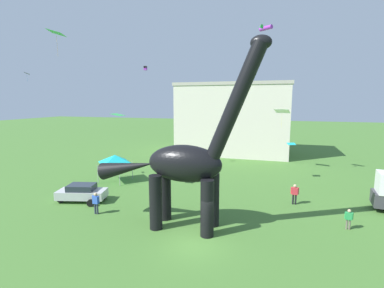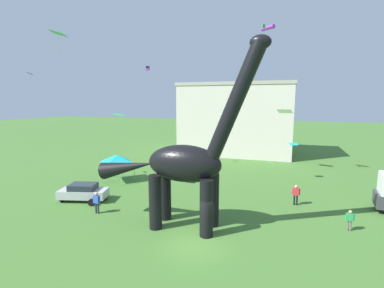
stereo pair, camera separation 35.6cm
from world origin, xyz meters
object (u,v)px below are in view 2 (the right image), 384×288
object	(u,v)px
kite_trailing	(119,115)
kite_high_right	(294,144)
person_strolling_adult	(350,218)
kite_far_left	(148,68)
kite_drifting	(267,27)
person_vendor_side	(97,201)
person_watching_child	(194,177)
kite_apex	(58,34)
kite_mid_right	(285,111)
kite_mid_left	(30,74)
person_photographer	(296,193)
parked_sedan_left	(83,192)
dinosaur_sculpture	(183,163)
festival_canopy_tent	(117,159)

from	to	relation	value
kite_trailing	kite_high_right	size ratio (longest dim) A/B	1.42
person_strolling_adult	kite_trailing	world-z (taller)	kite_trailing
person_strolling_adult	kite_far_left	bearing A→B (deg)	-121.49
kite_trailing	kite_drifting	bearing A→B (deg)	32.85
person_vendor_side	kite_drifting	xyz separation A→B (m)	(11.65, 14.32, 15.57)
person_watching_child	kite_high_right	xyz separation A→B (m)	(10.22, 4.40, 3.53)
person_watching_child	person_strolling_adult	world-z (taller)	person_strolling_adult
kite_apex	kite_mid_right	distance (m)	26.01
person_strolling_adult	kite_mid_right	world-z (taller)	kite_mid_right
person_vendor_side	kite_drifting	distance (m)	24.15
kite_trailing	kite_far_left	size ratio (longest dim) A/B	2.92
kite_mid_left	kite_trailing	world-z (taller)	kite_mid_left
person_photographer	kite_mid_right	xyz separation A→B (m)	(-1.25, 12.18, 6.56)
person_watching_child	kite_high_right	distance (m)	11.68
person_photographer	person_strolling_adult	world-z (taller)	person_photographer
person_photographer	kite_mid_left	distance (m)	28.72
kite_trailing	person_strolling_adult	bearing A→B (deg)	-8.48
parked_sedan_left	kite_high_right	distance (m)	22.38
kite_mid_left	kite_mid_right	distance (m)	29.21
kite_trailing	kite_far_left	distance (m)	10.27
kite_high_right	kite_drifting	distance (m)	12.94
dinosaur_sculpture	kite_drifting	xyz separation A→B (m)	(4.27, 14.40, 12.01)
person_vendor_side	kite_mid_right	world-z (taller)	kite_mid_right
dinosaur_sculpture	kite_far_left	size ratio (longest dim) A/B	25.16
person_photographer	kite_high_right	bearing A→B (deg)	105.27
parked_sedan_left	person_watching_child	bearing A→B (deg)	32.66
kite_mid_right	kite_drifting	distance (m)	10.42
parked_sedan_left	kite_far_left	bearing A→B (deg)	73.61
person_photographer	person_vendor_side	xyz separation A→B (m)	(-15.13, -6.92, -0.02)
festival_canopy_tent	kite_mid_right	xyz separation A→B (m)	(17.52, 10.56, 5.09)
person_watching_child	kite_high_right	bearing A→B (deg)	113.76
person_vendor_side	kite_far_left	bearing A→B (deg)	9.54
dinosaur_sculpture	parked_sedan_left	xyz separation A→B (m)	(-10.39, 2.16, -3.82)
person_photographer	person_vendor_side	size ratio (longest dim) A/B	1.02
parked_sedan_left	kite_mid_left	bearing A→B (deg)	144.99
festival_canopy_tent	person_watching_child	bearing A→B (deg)	13.50
person_vendor_side	parked_sedan_left	bearing A→B (deg)	54.47
kite_mid_right	kite_far_left	xyz separation A→B (m)	(-16.53, -4.54, 5.32)
dinosaur_sculpture	person_watching_child	xyz separation A→B (m)	(-2.62, 10.63, -4.01)
kite_high_right	kite_mid_right	bearing A→B (deg)	105.09
person_vendor_side	kite_apex	world-z (taller)	kite_apex
person_watching_child	kite_apex	size ratio (longest dim) A/B	0.51
kite_apex	kite_far_left	world-z (taller)	kite_apex
kite_mid_left	kite_far_left	bearing A→B (deg)	46.57
kite_apex	kite_high_right	distance (m)	25.50
kite_trailing	kite_apex	bearing A→B (deg)	-123.26
kite_mid_right	kite_trailing	bearing A→B (deg)	-139.17
kite_apex	person_vendor_side	bearing A→B (deg)	-21.53
person_watching_child	festival_canopy_tent	world-z (taller)	festival_canopy_tent
kite_trailing	kite_apex	size ratio (longest dim) A/B	0.74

